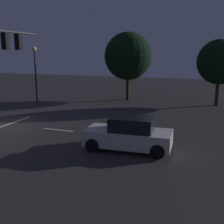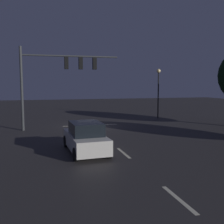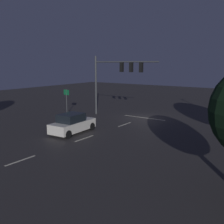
% 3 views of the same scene
% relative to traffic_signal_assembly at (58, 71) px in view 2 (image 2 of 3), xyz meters
% --- Properties ---
extents(ground_plane, '(80.00, 80.00, 0.00)m').
position_rel_traffic_signal_assembly_xyz_m(ground_plane, '(-2.87, -1.22, -4.81)').
color(ground_plane, '#2D2B2B').
extents(traffic_signal_assembly, '(8.02, 0.47, 6.72)m').
position_rel_traffic_signal_assembly_xyz_m(traffic_signal_assembly, '(0.00, 0.00, 0.00)').
color(traffic_signal_assembly, '#383A3D').
rests_on(traffic_signal_assembly, ground_plane).
extents(lane_dash_far, '(0.16, 2.20, 0.01)m').
position_rel_traffic_signal_assembly_xyz_m(lane_dash_far, '(-2.87, 2.78, -4.81)').
color(lane_dash_far, beige).
rests_on(lane_dash_far, ground_plane).
extents(lane_dash_mid, '(0.16, 2.20, 0.01)m').
position_rel_traffic_signal_assembly_xyz_m(lane_dash_mid, '(-2.87, 8.78, -4.81)').
color(lane_dash_mid, beige).
rests_on(lane_dash_mid, ground_plane).
extents(lane_dash_near, '(0.16, 2.20, 0.01)m').
position_rel_traffic_signal_assembly_xyz_m(lane_dash_near, '(-2.87, 14.78, -4.81)').
color(lane_dash_near, beige).
rests_on(lane_dash_near, ground_plane).
extents(stop_bar, '(5.00, 0.16, 0.01)m').
position_rel_traffic_signal_assembly_xyz_m(stop_bar, '(-2.87, -1.18, -4.81)').
color(stop_bar, beige).
rests_on(stop_bar, ground_plane).
extents(car_approaching, '(2.12, 4.45, 1.70)m').
position_rel_traffic_signal_assembly_xyz_m(car_approaching, '(-0.89, 8.05, -4.01)').
color(car_approaching, silver).
rests_on(car_approaching, ground_plane).
extents(street_lamp_left_kerb, '(0.44, 0.44, 5.38)m').
position_rel_traffic_signal_assembly_xyz_m(street_lamp_left_kerb, '(-11.10, -4.54, -1.07)').
color(street_lamp_left_kerb, black).
rests_on(street_lamp_left_kerb, ground_plane).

